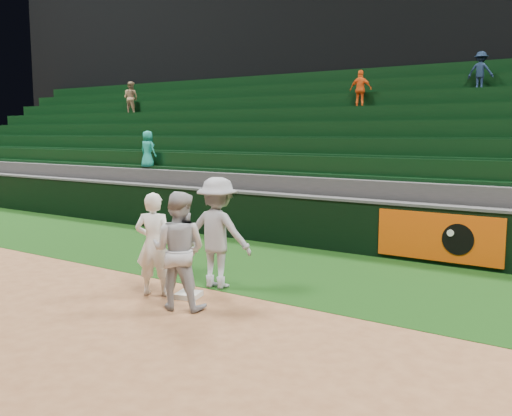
{
  "coord_description": "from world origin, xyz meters",
  "views": [
    {
      "loc": [
        6.46,
        -6.69,
        2.75
      ],
      "look_at": [
        0.27,
        2.3,
        1.3
      ],
      "focal_mm": 40.0,
      "sensor_mm": 36.0,
      "label": 1
    }
  ],
  "objects_px": {
    "first_base": "(189,295)",
    "base_coach": "(218,233)",
    "first_baseman": "(154,244)",
    "baserunner": "(179,250)"
  },
  "relations": [
    {
      "from": "first_baseman",
      "to": "base_coach",
      "type": "distance_m",
      "value": 1.16
    },
    {
      "from": "first_base",
      "to": "base_coach",
      "type": "distance_m",
      "value": 1.23
    },
    {
      "from": "first_base",
      "to": "baserunner",
      "type": "distance_m",
      "value": 1.06
    },
    {
      "from": "first_base",
      "to": "baserunner",
      "type": "xyz_separation_m",
      "value": [
        0.27,
        -0.52,
        0.88
      ]
    },
    {
      "from": "first_base",
      "to": "first_baseman",
      "type": "height_order",
      "value": "first_baseman"
    },
    {
      "from": "first_base",
      "to": "first_baseman",
      "type": "bearing_deg",
      "value": -159.38
    },
    {
      "from": "first_baseman",
      "to": "baserunner",
      "type": "relative_size",
      "value": 0.95
    },
    {
      "from": "first_base",
      "to": "base_coach",
      "type": "relative_size",
      "value": 0.19
    },
    {
      "from": "first_baseman",
      "to": "base_coach",
      "type": "xyz_separation_m",
      "value": [
        0.58,
        1.0,
        0.11
      ]
    },
    {
      "from": "first_baseman",
      "to": "baserunner",
      "type": "height_order",
      "value": "baserunner"
    }
  ]
}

